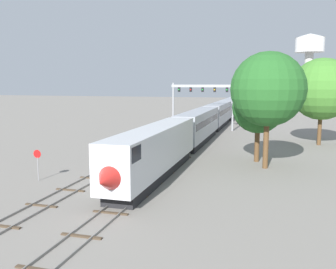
# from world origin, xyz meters

# --- Properties ---
(ground_plane) EXTENTS (400.00, 400.00, 0.00)m
(ground_plane) POSITION_xyz_m (0.00, 0.00, 0.00)
(ground_plane) COLOR gray
(track_main) EXTENTS (2.60, 200.00, 0.16)m
(track_main) POSITION_xyz_m (2.00, 60.00, 0.07)
(track_main) COLOR slate
(track_main) RESTS_ON ground
(track_near) EXTENTS (2.60, 160.00, 0.16)m
(track_near) POSITION_xyz_m (-3.50, 40.00, 0.07)
(track_near) COLOR slate
(track_near) RESTS_ON ground
(passenger_train) EXTENTS (3.04, 149.05, 4.80)m
(passenger_train) POSITION_xyz_m (2.00, 68.31, 2.61)
(passenger_train) COLOR silver
(passenger_train) RESTS_ON ground
(signal_gantry) EXTENTS (12.10, 0.49, 8.97)m
(signal_gantry) POSITION_xyz_m (-0.25, 40.34, 6.55)
(signal_gantry) COLOR #999BA0
(signal_gantry) RESTS_ON ground
(water_tower) EXTENTS (8.96, 8.96, 24.25)m
(water_tower) POSITION_xyz_m (23.31, 96.23, 18.74)
(water_tower) COLOR beige
(water_tower) RESTS_ON ground
(stop_sign) EXTENTS (0.76, 0.08, 2.88)m
(stop_sign) POSITION_xyz_m (-8.00, 0.01, 1.87)
(stop_sign) COLOR gray
(stop_sign) RESTS_ON ground
(trackside_tree_left) EXTENTS (5.85, 5.85, 9.14)m
(trackside_tree_left) POSITION_xyz_m (10.98, 13.94, 6.19)
(trackside_tree_left) COLOR brown
(trackside_tree_left) RESTS_ON ground
(trackside_tree_mid) EXTENTS (8.80, 8.80, 12.46)m
(trackside_tree_mid) POSITION_xyz_m (19.23, 27.95, 8.05)
(trackside_tree_mid) COLOR brown
(trackside_tree_mid) RESTS_ON ground
(trackside_tree_right) EXTENTS (7.69, 7.69, 12.13)m
(trackside_tree_right) POSITION_xyz_m (11.99, 10.83, 8.26)
(trackside_tree_right) COLOR brown
(trackside_tree_right) RESTS_ON ground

